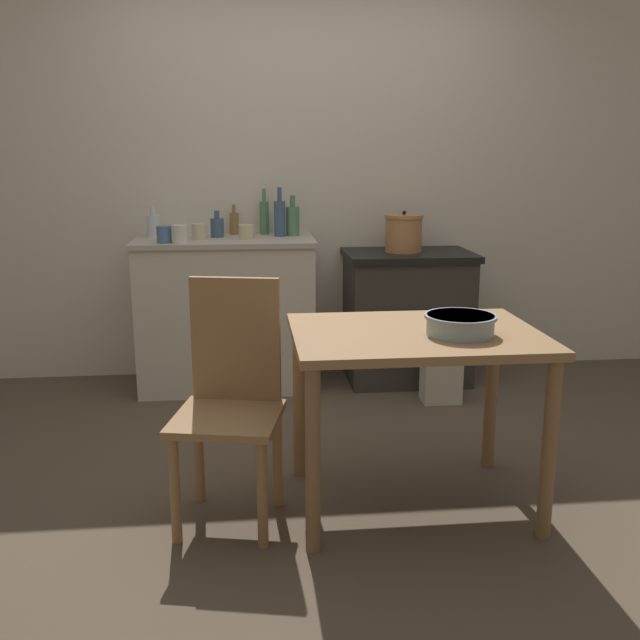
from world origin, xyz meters
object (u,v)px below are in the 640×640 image
(bottle_far_left, at_px, (154,225))
(bottle_center_left, at_px, (280,217))
(bottle_left, at_px, (234,223))
(mixing_bowl_large, at_px, (460,324))
(cup_end_right, at_px, (199,231))
(stock_pot, at_px, (404,233))
(flour_sack, at_px, (441,377))
(chair, at_px, (231,396))
(stove, at_px, (407,316))
(bottle_center_right, at_px, (217,227))
(bottle_mid_left, at_px, (293,220))
(cup_right, at_px, (180,234))
(work_table, at_px, (415,359))
(bottle_center, at_px, (264,217))
(cup_mid_right, at_px, (164,234))
(cup_far_right, at_px, (246,232))

(bottle_far_left, bearing_deg, bottle_center_left, -4.03)
(bottle_left, xyz_separation_m, bottle_center_left, (0.28, -0.12, 0.04))
(mixing_bowl_large, height_order, cup_end_right, cup_end_right)
(stock_pot, bearing_deg, flour_sack, -72.64)
(chair, bearing_deg, mixing_bowl_large, 7.74)
(bottle_center_left, bearing_deg, bottle_left, 156.46)
(stove, xyz_separation_m, bottle_center_right, (-1.18, 0.07, 0.57))
(bottle_far_left, relative_size, bottle_center_left, 0.61)
(bottle_mid_left, distance_m, cup_right, 0.75)
(work_table, height_order, mixing_bowl_large, mixing_bowl_large)
(bottle_center_right, bearing_deg, bottle_center, 23.98)
(cup_mid_right, bearing_deg, stock_pot, 7.23)
(bottle_center_left, bearing_deg, bottle_mid_left, 20.88)
(flour_sack, distance_m, bottle_center, 1.49)
(bottle_center, relative_size, cup_mid_right, 2.98)
(bottle_center_left, distance_m, bottle_center, 0.15)
(mixing_bowl_large, relative_size, cup_end_right, 3.01)
(bottle_center_right, relative_size, cup_right, 1.55)
(stove, xyz_separation_m, stock_pot, (-0.03, 0.01, 0.53))
(bottle_mid_left, relative_size, cup_far_right, 2.75)
(stock_pot, distance_m, bottle_center_right, 1.15)
(flour_sack, height_order, mixing_bowl_large, mixing_bowl_large)
(stock_pot, distance_m, mixing_bowl_large, 1.76)
(work_table, distance_m, cup_mid_right, 1.90)
(mixing_bowl_large, xyz_separation_m, cup_far_right, (-0.81, 1.69, 0.18))
(flour_sack, relative_size, bottle_center_left, 1.01)
(bottle_far_left, distance_m, bottle_center_left, 0.78)
(cup_right, bearing_deg, bottle_left, 53.61)
(stove, relative_size, cup_far_right, 9.17)
(work_table, relative_size, bottle_center_right, 6.10)
(bottle_left, distance_m, cup_far_right, 0.26)
(bottle_center_right, bearing_deg, cup_mid_right, -140.00)
(work_table, bearing_deg, cup_end_right, 119.84)
(stove, relative_size, bottle_mid_left, 3.33)
(bottle_far_left, bearing_deg, flour_sack, -19.25)
(work_table, relative_size, mixing_bowl_large, 3.51)
(stove, xyz_separation_m, chair, (-1.09, -1.67, 0.09))
(bottle_center_right, bearing_deg, chair, -86.74)
(stove, xyz_separation_m, cup_far_right, (-1.01, -0.04, 0.55))
(bottle_far_left, distance_m, cup_mid_right, 0.33)
(stove, distance_m, flour_sack, 0.54)
(work_table, height_order, chair, chair)
(stove, relative_size, cup_end_right, 8.93)
(bottle_left, bearing_deg, bottle_center_left, -23.54)
(chair, relative_size, bottle_center, 3.34)
(bottle_center_left, distance_m, bottle_center_right, 0.39)
(flour_sack, relative_size, mixing_bowl_large, 1.09)
(bottle_left, bearing_deg, cup_end_right, -131.86)
(cup_far_right, bearing_deg, chair, -92.71)
(bottle_far_left, relative_size, cup_mid_right, 1.91)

